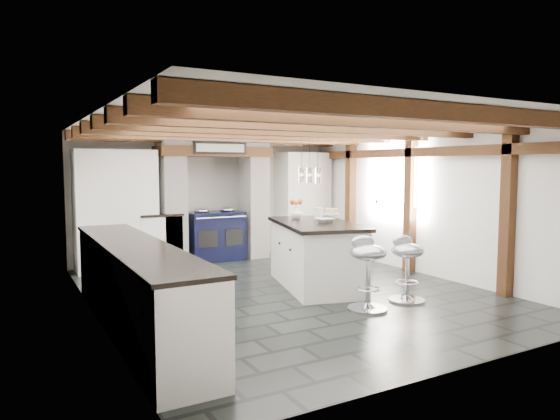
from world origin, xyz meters
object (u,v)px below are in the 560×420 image
range_cooker (215,235)px  bar_stool_far (368,264)px  kitchen_island (316,254)px  bar_stool_near (407,261)px

range_cooker → bar_stool_far: size_ratio=1.12×
range_cooker → kitchen_island: kitchen_island is taller
bar_stool_near → kitchen_island: bearing=124.4°
bar_stool_far → kitchen_island: bearing=98.6°
range_cooker → kitchen_island: bearing=-78.9°
range_cooker → bar_stool_near: size_ratio=1.18×
range_cooker → bar_stool_near: range_cooker is taller
bar_stool_far → bar_stool_near: bearing=18.5°
kitchen_island → bar_stool_far: (-0.11, -1.29, 0.08)m
range_cooker → kitchen_island: size_ratio=0.48×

